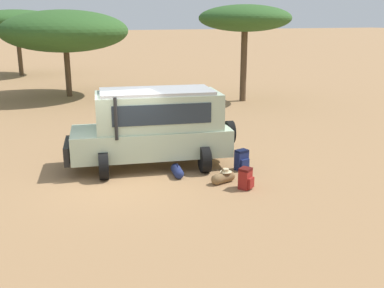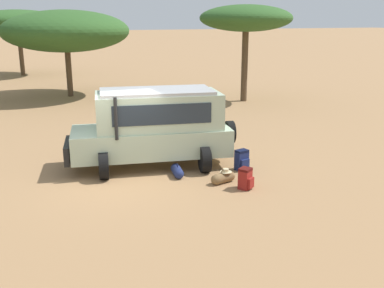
% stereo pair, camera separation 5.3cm
% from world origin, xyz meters
% --- Properties ---
extents(ground_plane, '(320.00, 320.00, 0.00)m').
position_xyz_m(ground_plane, '(0.00, 0.00, 0.00)').
color(ground_plane, '#9E754C').
extents(safari_vehicle, '(5.47, 3.29, 2.44)m').
position_xyz_m(safari_vehicle, '(1.28, 0.95, 1.29)').
color(safari_vehicle, '#B2C6A8').
rests_on(safari_vehicle, ground_plane).
extents(backpack_beside_front_wheel, '(0.45, 0.47, 0.60)m').
position_xyz_m(backpack_beside_front_wheel, '(2.98, -1.96, 0.29)').
color(backpack_beside_front_wheel, maroon).
rests_on(backpack_beside_front_wheel, ground_plane).
extents(backpack_cluster_center, '(0.44, 0.42, 0.64)m').
position_xyz_m(backpack_cluster_center, '(3.64, -0.50, 0.31)').
color(backpack_cluster_center, navy).
rests_on(backpack_cluster_center, ground_plane).
extents(duffel_bag_low_black_case, '(0.80, 0.42, 0.40)m').
position_xyz_m(duffel_bag_low_black_case, '(2.61, -1.31, 0.16)').
color(duffel_bag_low_black_case, brown).
rests_on(duffel_bag_low_black_case, ground_plane).
extents(duffel_bag_soft_canvas, '(0.37, 0.84, 0.39)m').
position_xyz_m(duffel_bag_soft_canvas, '(1.59, -0.26, 0.15)').
color(duffel_bag_soft_canvas, navy).
rests_on(duffel_bag_soft_canvas, ground_plane).
extents(acacia_tree_right_mid, '(7.15, 6.91, 5.20)m').
position_xyz_m(acacia_tree_right_mid, '(-1.77, 27.31, 4.30)').
color(acacia_tree_right_mid, brown).
rests_on(acacia_tree_right_mid, ground_plane).
extents(acacia_tree_far_right, '(7.35, 7.09, 5.03)m').
position_xyz_m(acacia_tree_far_right, '(0.51, 15.48, 3.82)').
color(acacia_tree_far_right, brown).
rests_on(acacia_tree_far_right, ground_plane).
extents(acacia_tree_distant_right, '(5.11, 4.88, 5.27)m').
position_xyz_m(acacia_tree_distant_right, '(9.44, 10.15, 4.52)').
color(acacia_tree_distant_right, brown).
rests_on(acacia_tree_distant_right, ground_plane).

